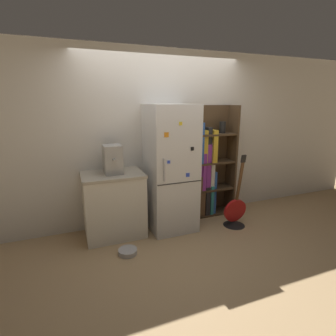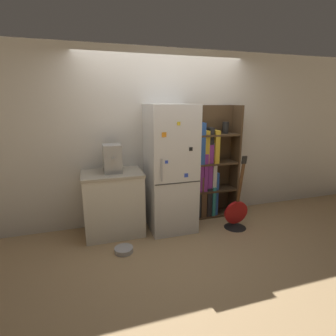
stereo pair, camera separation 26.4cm
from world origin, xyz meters
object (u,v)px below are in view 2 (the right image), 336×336
(espresso_machine, at_px, (112,158))
(pet_bowl, at_px, (124,250))
(refrigerator, at_px, (170,168))
(guitar, at_px, (236,217))
(bookshelf, at_px, (207,169))

(espresso_machine, xyz_separation_m, pet_bowl, (0.03, -0.57, -1.06))
(refrigerator, height_order, espresso_machine, refrigerator)
(espresso_machine, relative_size, guitar, 0.34)
(espresso_machine, height_order, pet_bowl, espresso_machine)
(guitar, bearing_deg, espresso_machine, 166.98)
(pet_bowl, bearing_deg, refrigerator, 33.25)
(refrigerator, height_order, guitar, refrigerator)
(refrigerator, bearing_deg, guitar, -20.22)
(bookshelf, height_order, guitar, bookshelf)
(refrigerator, relative_size, guitar, 1.61)
(refrigerator, xyz_separation_m, espresso_machine, (-0.81, 0.06, 0.19))
(bookshelf, height_order, pet_bowl, bookshelf)
(refrigerator, distance_m, espresso_machine, 0.84)
(guitar, relative_size, pet_bowl, 4.78)
(bookshelf, distance_m, guitar, 0.87)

